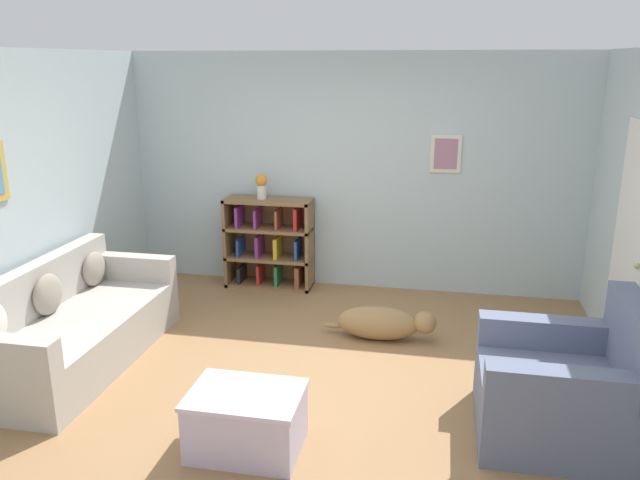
# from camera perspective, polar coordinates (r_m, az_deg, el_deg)

# --- Properties ---
(ground_plane) EXTENTS (14.00, 14.00, 0.00)m
(ground_plane) POSITION_cam_1_polar(r_m,az_deg,el_deg) (5.25, -0.87, -12.28)
(ground_plane) COLOR #997047
(wall_back) EXTENTS (5.60, 0.13, 2.60)m
(wall_back) POSITION_cam_1_polar(r_m,az_deg,el_deg) (6.94, 3.02, 6.15)
(wall_back) COLOR silver
(wall_back) RESTS_ON ground_plane
(wall_left) EXTENTS (0.13, 5.00, 2.60)m
(wall_left) POSITION_cam_1_polar(r_m,az_deg,el_deg) (5.85, -26.17, 2.65)
(wall_left) COLOR silver
(wall_left) RESTS_ON ground_plane
(couch) EXTENTS (0.90, 2.07, 0.85)m
(couch) POSITION_cam_1_polar(r_m,az_deg,el_deg) (5.75, -21.77, -7.47)
(couch) COLOR #ADA89E
(couch) RESTS_ON ground_plane
(bookshelf) EXTENTS (0.98, 0.36, 1.02)m
(bookshelf) POSITION_cam_1_polar(r_m,az_deg,el_deg) (7.09, -4.57, -0.34)
(bookshelf) COLOR olive
(bookshelf) RESTS_ON ground_plane
(recliner_chair) EXTENTS (1.06, 0.99, 0.98)m
(recliner_chair) POSITION_cam_1_polar(r_m,az_deg,el_deg) (4.66, 21.74, -12.65)
(recliner_chair) COLOR slate
(recliner_chair) RESTS_ON ground_plane
(coffee_table) EXTENTS (0.74, 0.54, 0.42)m
(coffee_table) POSITION_cam_1_polar(r_m,az_deg,el_deg) (4.30, -6.76, -15.96)
(coffee_table) COLOR #BCB2D1
(coffee_table) RESTS_ON ground_plane
(dog) EXTENTS (1.06, 0.28, 0.32)m
(dog) POSITION_cam_1_polar(r_m,az_deg,el_deg) (5.84, 5.78, -7.55)
(dog) COLOR #9E7A4C
(dog) RESTS_ON ground_plane
(vase) EXTENTS (0.13, 0.13, 0.28)m
(vase) POSITION_cam_1_polar(r_m,az_deg,el_deg) (6.93, -5.38, 5.03)
(vase) COLOR silver
(vase) RESTS_ON bookshelf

